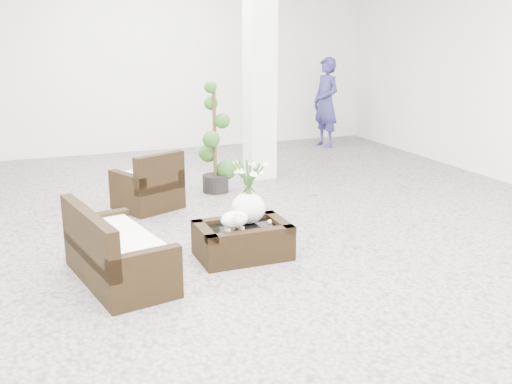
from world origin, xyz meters
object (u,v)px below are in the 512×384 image
object	(u,v)px
loveseat	(119,244)
topiary	(215,138)
armchair	(147,180)
coffee_table	(243,242)

from	to	relation	value
loveseat	topiary	xyz separation A→B (m)	(1.73, 2.58, 0.41)
armchair	loveseat	xyz separation A→B (m)	(-0.69, -2.14, -0.02)
armchair	topiary	bearing A→B (deg)	178.76
coffee_table	topiary	distance (m)	2.57
topiary	loveseat	bearing A→B (deg)	-123.81
coffee_table	loveseat	bearing A→B (deg)	-173.78
coffee_table	loveseat	distance (m)	1.26
loveseat	topiary	size ratio (longest dim) A/B	0.87
armchair	topiary	xyz separation A→B (m)	(1.04, 0.44, 0.39)
armchair	topiary	size ratio (longest dim) A/B	0.49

